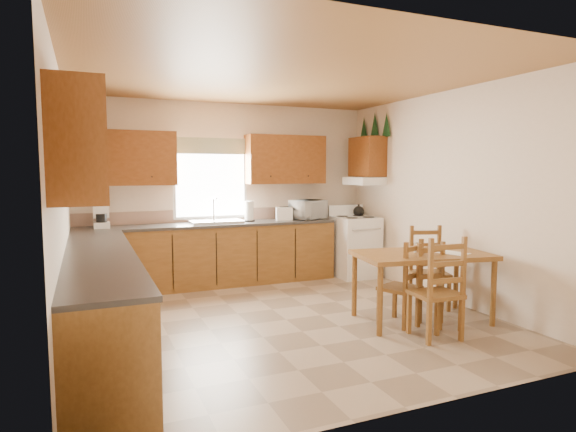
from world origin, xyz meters
name	(u,v)px	position (x,y,z in m)	size (l,w,h in m)	color
floor	(286,320)	(0.00, 0.00, 0.00)	(4.50, 4.50, 0.00)	gray
ceiling	(286,76)	(0.00, 0.00, 2.70)	(4.50, 4.50, 0.00)	#9F6D39
wall_left	(62,207)	(-2.25, 0.00, 1.35)	(4.50, 4.50, 0.00)	beige
wall_right	(447,197)	(2.25, 0.00, 1.35)	(4.50, 4.50, 0.00)	beige
wall_back	(230,192)	(0.00, 2.25, 1.35)	(4.50, 4.50, 0.00)	beige
wall_front	(414,220)	(0.00, -2.25, 1.35)	(4.50, 4.50, 0.00)	beige
lower_cab_back	(211,256)	(-0.38, 1.95, 0.44)	(3.75, 0.60, 0.88)	brown
lower_cab_left	(101,304)	(-1.95, -0.15, 0.44)	(0.60, 3.60, 0.88)	brown
counter_back	(211,225)	(-0.38, 1.95, 0.90)	(3.75, 0.63, 0.04)	#3B3735
counter_left	(99,255)	(-1.95, -0.15, 0.90)	(0.63, 3.60, 0.04)	#3B3735
backsplash	(206,215)	(-0.38, 2.24, 1.01)	(3.75, 0.01, 0.18)	#937261
upper_cab_back_left	(123,158)	(-1.55, 2.08, 1.85)	(1.41, 0.33, 0.75)	brown
upper_cab_back_right	(286,160)	(0.86, 2.08, 1.85)	(1.25, 0.33, 0.75)	brown
upper_cab_left	(79,152)	(-2.08, -0.15, 1.85)	(0.33, 3.60, 0.75)	brown
upper_cab_stove	(367,157)	(2.08, 1.65, 1.90)	(0.33, 0.62, 0.62)	brown
range_hood	(364,181)	(2.03, 1.65, 1.52)	(0.44, 0.62, 0.12)	white
window_frame	(211,180)	(-0.30, 2.22, 1.55)	(1.13, 0.02, 1.18)	white
window_pane	(211,180)	(-0.30, 2.21, 1.55)	(1.05, 0.01, 1.10)	white
window_valance	(211,146)	(-0.30, 2.19, 2.05)	(1.19, 0.01, 0.24)	#4F643B
sink_basin	(216,222)	(-0.30, 1.95, 0.94)	(0.75, 0.45, 0.04)	silver
pine_decal_a	(386,125)	(2.21, 1.33, 2.38)	(0.22, 0.22, 0.36)	#163E1B
pine_decal_b	(375,124)	(2.21, 1.65, 2.42)	(0.22, 0.22, 0.36)	#163E1B
pine_decal_c	(364,128)	(2.21, 1.97, 2.38)	(0.22, 0.22, 0.36)	#163E1B
stove	(355,247)	(1.88, 1.65, 0.47)	(0.63, 0.65, 0.93)	white
coffeemaker	(101,216)	(-1.86, 1.94, 1.08)	(0.19, 0.23, 0.32)	white
paper_towel	(249,211)	(0.22, 1.98, 1.07)	(0.13, 0.13, 0.31)	white
toaster	(284,214)	(0.78, 1.95, 1.02)	(0.25, 0.16, 0.20)	white
microwave	(308,210)	(1.19, 1.95, 1.07)	(0.50, 0.36, 0.30)	white
dining_table	(421,287)	(1.39, -0.62, 0.39)	(1.44, 0.83, 0.77)	brown
chair_near_left	(436,287)	(1.16, -1.12, 0.52)	(0.43, 0.41, 1.04)	brown
chair_near_right	(400,282)	(1.10, -0.62, 0.47)	(0.39, 0.37, 0.93)	brown
chair_far_left	(440,287)	(1.38, -0.93, 0.45)	(0.38, 0.36, 0.90)	brown
chair_far_right	(430,268)	(1.80, -0.24, 0.50)	(0.42, 0.40, 0.99)	brown
table_paper	(453,253)	(1.69, -0.77, 0.78)	(0.23, 0.30, 0.00)	white
table_card	(417,247)	(1.35, -0.57, 0.83)	(0.09, 0.02, 0.12)	white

